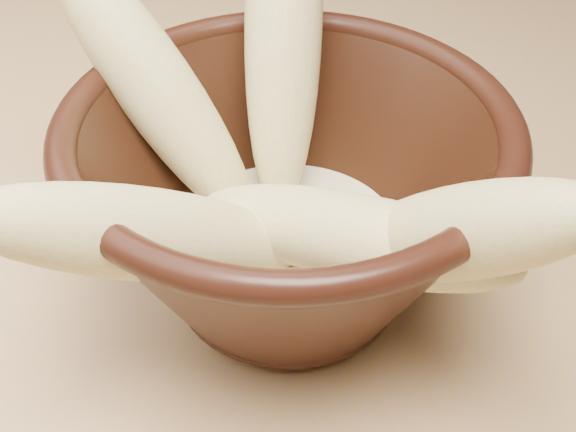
# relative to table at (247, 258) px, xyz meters

# --- Properties ---
(table) EXTENTS (1.20, 0.80, 0.75)m
(table) POSITION_rel_table_xyz_m (0.00, 0.00, 0.00)
(table) COLOR tan
(table) RESTS_ON ground
(bowl) EXTENTS (0.24, 0.24, 0.13)m
(bowl) POSITION_rel_table_xyz_m (0.08, -0.09, 0.15)
(bowl) COLOR black
(bowl) RESTS_ON table
(milk_puddle) EXTENTS (0.13, 0.13, 0.02)m
(milk_puddle) POSITION_rel_table_xyz_m (0.08, -0.09, 0.12)
(milk_puddle) COLOR #F3E6C3
(milk_puddle) RESTS_ON bowl
(banana_upright) EXTENTS (0.10, 0.16, 0.21)m
(banana_upright) POSITION_rel_table_xyz_m (0.04, -0.02, 0.22)
(banana_upright) COLOR #CABD77
(banana_upright) RESTS_ON bowl
(banana_left) EXTENTS (0.16, 0.06, 0.17)m
(banana_left) POSITION_rel_table_xyz_m (-0.01, -0.08, 0.20)
(banana_left) COLOR #CABD77
(banana_left) RESTS_ON bowl
(banana_right) EXTENTS (0.16, 0.10, 0.15)m
(banana_right) POSITION_rel_table_xyz_m (0.17, -0.12, 0.18)
(banana_right) COLOR #CABD77
(banana_right) RESTS_ON bowl
(banana_across) EXTENTS (0.17, 0.04, 0.06)m
(banana_across) POSITION_rel_table_xyz_m (0.12, -0.11, 0.16)
(banana_across) COLOR #CABD77
(banana_across) RESTS_ON bowl
(banana_front) EXTENTS (0.14, 0.18, 0.14)m
(banana_front) POSITION_rel_table_xyz_m (0.05, -0.17, 0.18)
(banana_front) COLOR #CABD77
(banana_front) RESTS_ON bowl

